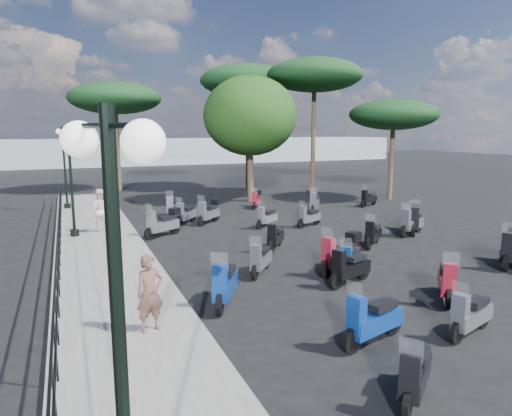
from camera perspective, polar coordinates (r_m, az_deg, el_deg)
name	(u,v)px	position (r m, az deg, el deg)	size (l,w,h in m)	color
ground	(323,261)	(14.95, 8.35, -6.57)	(120.00, 120.00, 0.00)	black
sidewalk	(104,256)	(15.83, -18.50, -5.77)	(3.00, 30.00, 0.15)	slate
railing	(59,237)	(15.41, -23.44, -3.34)	(0.04, 26.04, 1.10)	black
lamp_post_0	(119,340)	(3.87, -16.74, -15.57)	(0.66, 1.17, 4.23)	black
lamp_post_1	(71,175)	(18.51, -22.15, 3.88)	(0.33, 1.22, 4.13)	black
lamp_post_2	(64,162)	(25.35, -22.84, 5.32)	(0.63, 1.17, 4.18)	black
woman	(150,293)	(9.56, -13.12, -10.33)	(0.58, 0.38, 1.58)	brown
pedestrian_far	(100,210)	(19.18, -18.93, -0.27)	(0.83, 0.65, 1.71)	silver
scooter_0	(415,375)	(7.90, 19.21, -19.08)	(1.30, 1.09, 1.27)	black
scooter_1	(373,321)	(9.48, 14.37, -13.48)	(1.74, 0.76, 1.42)	black
scooter_2	(225,285)	(11.09, -3.91, -9.56)	(1.08, 1.68, 1.49)	black
scooter_3	(261,260)	(13.34, 0.57, -6.49)	(1.11, 1.28, 1.27)	black
scooter_4	(163,224)	(18.28, -11.57, -1.92)	(1.61, 1.07, 1.42)	black
scooter_5	(172,207)	(22.37, -10.41, 0.09)	(0.87, 1.60, 1.35)	black
scooter_6	(470,315)	(10.50, 25.21, -12.06)	(1.57, 0.71, 1.28)	black
scooter_7	(350,268)	(12.74, 11.62, -7.37)	(1.64, 0.79, 1.35)	black
scooter_8	(350,262)	(13.43, 11.71, -6.61)	(1.27, 1.10, 1.26)	black
scooter_9	(275,237)	(15.99, 2.43, -3.69)	(1.11, 1.35, 1.31)	black
scooter_10	(209,212)	(20.53, -5.91, -0.54)	(1.39, 1.28, 1.37)	black
scooter_11	(186,214)	(20.54, -8.76, -0.78)	(1.22, 1.23, 1.30)	black
scooter_13	(447,281)	(12.35, 22.79, -8.46)	(1.21, 1.38, 1.38)	black
scooter_14	(340,254)	(13.71, 10.49, -5.71)	(1.76, 0.95, 1.48)	black
scooter_15	(373,234)	(16.98, 14.40, -3.22)	(1.31, 1.13, 1.30)	black
scooter_16	(267,218)	(19.68, 1.33, -1.22)	(1.33, 0.93, 1.22)	black
scooter_17	(256,200)	(24.55, 0.05, 1.05)	(0.96, 1.29, 1.18)	black
scooter_20	(510,248)	(16.17, 29.20, -4.43)	(1.68, 1.13, 1.49)	black
scooter_21	(414,219)	(19.67, 19.20, -1.36)	(1.41, 1.49, 1.49)	black
scooter_22	(309,217)	(19.96, 6.64, -1.14)	(1.43, 0.75, 1.20)	black
scooter_23	(314,203)	(23.27, 7.31, 0.58)	(1.15, 1.48, 1.40)	black
scooter_27	(412,224)	(19.31, 18.87, -1.92)	(1.50, 0.79, 1.26)	black
scooter_28	(411,223)	(19.22, 18.84, -1.80)	(1.67, 0.93, 1.42)	black
scooter_29	(369,199)	(25.81, 13.89, 1.14)	(1.43, 0.78, 1.21)	black
broadleaf_tree	(250,116)	(26.53, -0.73, 11.42)	(5.35, 5.35, 7.21)	#38281E
pine_0	(247,81)	(32.41, -1.09, 15.55)	(6.49, 6.49, 8.58)	#38281E
pine_1	(315,76)	(29.23, 7.33, 16.10)	(5.88, 5.88, 8.48)	#38281E
pine_2	(115,98)	(32.65, -17.19, 12.97)	(6.13, 6.13, 7.31)	#38281E
pine_3	(394,115)	(28.49, 16.83, 11.08)	(5.18, 5.18, 5.95)	#38281E
distant_hills	(131,152)	(57.80, -15.35, 6.81)	(70.00, 8.00, 3.00)	gray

